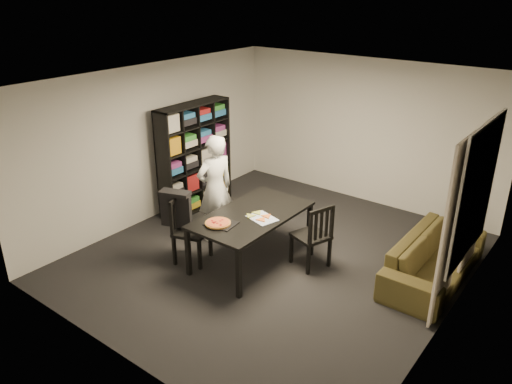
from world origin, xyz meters
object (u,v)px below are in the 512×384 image
Objects in this scene: pepperoni_pizza at (218,223)px; chair_left at (185,225)px; dining_table at (252,218)px; baking_tray at (221,223)px; sofa at (435,258)px; bookshelf at (195,157)px; person at (215,189)px; chair_right at (315,233)px.

chair_left is at bearing -178.71° from pepperoni_pizza.
baking_tray is (-0.13, -0.50, 0.07)m from dining_table.
dining_table is at bearing 116.71° from sofa.
dining_table is at bearing 74.71° from pepperoni_pizza.
bookshelf is 2.27m from baking_tray.
chair_left is 0.58× the size of person.
bookshelf is 4.27m from sofa.
bookshelf is 5.43× the size of pepperoni_pizza.
dining_table is 0.96m from chair_left.
chair_right is at bearing -9.98° from bookshelf.
chair_left is 2.48× the size of baking_tray.
sofa is (2.43, 1.70, -0.47)m from pepperoni_pizza.
chair_left reaches higher than chair_right.
person is 1.02m from baking_tray.
chair_left is at bearing 23.57° from person.
bookshelf reaches higher than pepperoni_pizza.
baking_tray reaches higher than sofa.
chair_right is 1.66m from sofa.
pepperoni_pizza is at bearing -38.51° from bookshelf.
chair_left reaches higher than pepperoni_pizza.
chair_left is at bearing -50.90° from bookshelf.
chair_left is 0.65m from pepperoni_pizza.
bookshelf is 1.06× the size of dining_table.
chair_right is 1.32m from baking_tray.
person reaches higher than pepperoni_pizza.
person is at bearing 136.20° from baking_tray.
chair_left is 2.83× the size of pepperoni_pizza.
bookshelf is at bearing 19.46° from chair_left.
person is (-0.86, 0.20, 0.17)m from dining_table.
pepperoni_pizza reaches higher than sofa.
pepperoni_pizza is (-0.98, -0.93, 0.22)m from chair_right.
chair_right reaches higher than pepperoni_pizza.
person is at bearing 133.67° from pepperoni_pizza.
dining_table reaches higher than sofa.
dining_table is 1.81× the size of chair_left.
bookshelf is 0.92× the size of sofa.
pepperoni_pizza is (1.78, -1.42, -0.17)m from bookshelf.
baking_tray is at bearing -104.87° from dining_table.
bookshelf reaches higher than person.
pepperoni_pizza is (0.62, 0.01, 0.21)m from chair_left.
chair_right is 1.37m from pepperoni_pizza.
chair_right is at bearing 43.44° from pepperoni_pizza.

